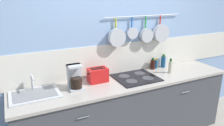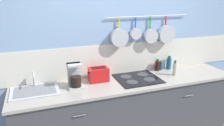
{
  "view_description": "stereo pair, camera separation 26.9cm",
  "coord_description": "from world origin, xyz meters",
  "px_view_note": "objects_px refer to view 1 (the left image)",
  "views": [
    {
      "loc": [
        -1.36,
        -2.31,
        2.0
      ],
      "look_at": [
        -0.24,
        0.0,
        1.18
      ],
      "focal_mm": 35.0,
      "sensor_mm": 36.0,
      "label": 1
    },
    {
      "loc": [
        -1.11,
        -2.41,
        2.0
      ],
      "look_at": [
        -0.24,
        0.0,
        1.18
      ],
      "focal_mm": 35.0,
      "sensor_mm": 36.0,
      "label": 2
    }
  ],
  "objects_px": {
    "coffee_maker": "(75,79)",
    "bottle_vinegar": "(163,62)",
    "toaster": "(98,75)",
    "bottle_hot_sauce": "(156,64)",
    "bottle_sesame_oil": "(170,67)",
    "bottle_olive_oil": "(153,64)"
  },
  "relations": [
    {
      "from": "bottle_hot_sauce",
      "to": "bottle_vinegar",
      "type": "height_order",
      "value": "bottle_vinegar"
    },
    {
      "from": "bottle_olive_oil",
      "to": "bottle_sesame_oil",
      "type": "height_order",
      "value": "bottle_sesame_oil"
    },
    {
      "from": "coffee_maker",
      "to": "bottle_hot_sauce",
      "type": "distance_m",
      "value": 1.34
    },
    {
      "from": "coffee_maker",
      "to": "bottle_vinegar",
      "type": "height_order",
      "value": "coffee_maker"
    },
    {
      "from": "bottle_sesame_oil",
      "to": "bottle_hot_sauce",
      "type": "bearing_deg",
      "value": 103.5
    },
    {
      "from": "bottle_vinegar",
      "to": "bottle_sesame_oil",
      "type": "bearing_deg",
      "value": -106.41
    },
    {
      "from": "coffee_maker",
      "to": "bottle_sesame_oil",
      "type": "xyz_separation_m",
      "value": [
        1.39,
        -0.07,
        -0.03
      ]
    },
    {
      "from": "bottle_hot_sauce",
      "to": "bottle_vinegar",
      "type": "relative_size",
      "value": 0.78
    },
    {
      "from": "toaster",
      "to": "bottle_sesame_oil",
      "type": "distance_m",
      "value": 1.08
    },
    {
      "from": "bottle_olive_oil",
      "to": "bottle_hot_sauce",
      "type": "relative_size",
      "value": 1.12
    },
    {
      "from": "coffee_maker",
      "to": "bottle_olive_oil",
      "type": "xyz_separation_m",
      "value": [
        1.26,
        0.17,
        -0.05
      ]
    },
    {
      "from": "toaster",
      "to": "bottle_vinegar",
      "type": "bearing_deg",
      "value": 5.19
    },
    {
      "from": "bottle_hot_sauce",
      "to": "bottle_sesame_oil",
      "type": "bearing_deg",
      "value": -76.5
    },
    {
      "from": "toaster",
      "to": "bottle_hot_sauce",
      "type": "relative_size",
      "value": 1.7
    },
    {
      "from": "bottle_sesame_oil",
      "to": "bottle_vinegar",
      "type": "bearing_deg",
      "value": 73.59
    },
    {
      "from": "bottle_olive_oil",
      "to": "bottle_sesame_oil",
      "type": "bearing_deg",
      "value": -62.02
    },
    {
      "from": "coffee_maker",
      "to": "bottle_vinegar",
      "type": "relative_size",
      "value": 1.47
    },
    {
      "from": "toaster",
      "to": "bottle_hot_sauce",
      "type": "height_order",
      "value": "toaster"
    },
    {
      "from": "toaster",
      "to": "bottle_sesame_oil",
      "type": "bearing_deg",
      "value": -7.95
    },
    {
      "from": "bottle_olive_oil",
      "to": "bottle_hot_sauce",
      "type": "distance_m",
      "value": 0.07
    },
    {
      "from": "bottle_hot_sauce",
      "to": "bottle_vinegar",
      "type": "xyz_separation_m",
      "value": [
        0.14,
        -0.0,
        0.02
      ]
    },
    {
      "from": "coffee_maker",
      "to": "toaster",
      "type": "distance_m",
      "value": 0.33
    }
  ]
}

